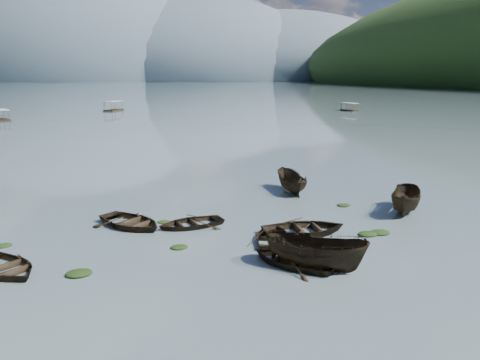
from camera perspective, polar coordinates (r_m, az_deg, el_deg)
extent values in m
plane|color=slate|center=(21.58, 8.57, -11.99)|extent=(2400.00, 2400.00, 0.00)
ellipsoid|color=#475666|center=(919.39, -18.83, 11.41)|extent=(520.00, 520.00, 340.00)
ellipsoid|color=#475666|center=(929.80, -6.18, 12.01)|extent=(520.00, 520.00, 260.00)
ellipsoid|color=#475666|center=(974.81, 4.56, 12.06)|extent=(520.00, 520.00, 220.00)
imported|color=black|center=(24.73, -26.72, -9.98)|extent=(5.04, 5.29, 0.89)
imported|color=black|center=(26.32, 4.02, -7.26)|extent=(4.03, 4.60, 0.79)
imported|color=black|center=(22.86, 9.07, -10.56)|extent=(5.05, 4.67, 1.94)
imported|color=black|center=(23.17, 6.47, -10.15)|extent=(5.17, 5.28, 0.89)
imported|color=black|center=(27.45, 7.86, -6.50)|extent=(5.06, 3.73, 1.01)
imported|color=black|center=(33.28, 19.52, -3.70)|extent=(4.52, 4.94, 1.89)
imported|color=black|center=(29.23, -13.14, -5.52)|extent=(5.49, 5.76, 0.97)
imported|color=black|center=(28.62, -6.04, -5.64)|extent=(4.53, 3.62, 0.84)
imported|color=black|center=(37.00, 6.21, -1.43)|extent=(2.09, 4.77, 1.80)
ellipsoid|color=black|center=(23.11, -19.05, -10.86)|extent=(1.21, 0.99, 0.26)
ellipsoid|color=black|center=(25.24, -7.42, -8.22)|extent=(0.94, 0.76, 0.21)
ellipsoid|color=black|center=(27.95, 15.29, -6.49)|extent=(1.13, 0.90, 0.24)
ellipsoid|color=black|center=(29.13, 9.37, -5.41)|extent=(0.94, 0.80, 0.21)
ellipsoid|color=black|center=(28.40, 16.68, -6.27)|extent=(1.19, 0.95, 0.25)
ellipsoid|color=black|center=(28.28, -26.89, -7.22)|extent=(0.92, 0.74, 0.19)
ellipsoid|color=black|center=(29.60, -9.28, -5.12)|extent=(0.83, 0.69, 0.17)
ellipsoid|color=black|center=(33.61, 12.52, -3.10)|extent=(0.97, 0.77, 0.21)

